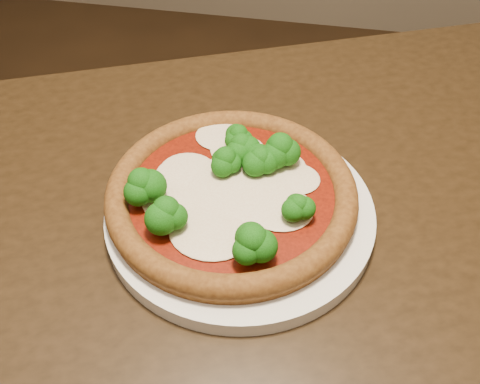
# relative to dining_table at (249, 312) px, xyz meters

# --- Properties ---
(dining_table) EXTENTS (1.28, 1.11, 0.75)m
(dining_table) POSITION_rel_dining_table_xyz_m (0.00, 0.00, 0.00)
(dining_table) COLOR black
(dining_table) RESTS_ON floor
(plate) EXTENTS (0.28, 0.28, 0.02)m
(plate) POSITION_rel_dining_table_xyz_m (-0.02, 0.04, 0.12)
(plate) COLOR white
(plate) RESTS_ON dining_table
(pizza) EXTENTS (0.26, 0.26, 0.06)m
(pizza) POSITION_rel_dining_table_xyz_m (-0.03, 0.05, 0.14)
(pizza) COLOR brown
(pizza) RESTS_ON plate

